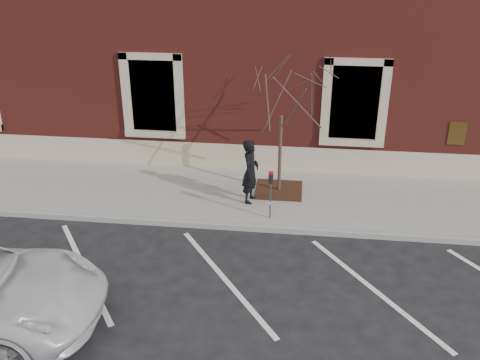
# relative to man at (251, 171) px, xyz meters

# --- Properties ---
(ground) EXTENTS (120.00, 120.00, 0.00)m
(ground) POSITION_rel_man_xyz_m (-0.20, -1.31, -1.04)
(ground) COLOR #28282B
(ground) RESTS_ON ground
(sidewalk_near) EXTENTS (40.00, 3.50, 0.15)m
(sidewalk_near) POSITION_rel_man_xyz_m (-0.20, 0.44, -0.97)
(sidewalk_near) COLOR #A6A49C
(sidewalk_near) RESTS_ON ground
(curb_near) EXTENTS (40.00, 0.12, 0.15)m
(curb_near) POSITION_rel_man_xyz_m (-0.20, -1.36, -0.97)
(curb_near) COLOR #9E9E99
(curb_near) RESTS_ON ground
(parking_stripes) EXTENTS (28.00, 4.40, 0.01)m
(parking_stripes) POSITION_rel_man_xyz_m (-0.20, -3.51, -1.04)
(parking_stripes) COLOR silver
(parking_stripes) RESTS_ON ground
(building_civic) EXTENTS (40.00, 8.62, 8.00)m
(building_civic) POSITION_rel_man_xyz_m (-0.20, 6.43, 2.95)
(building_civic) COLOR maroon
(building_civic) RESTS_ON ground
(man) EXTENTS (0.56, 0.73, 1.78)m
(man) POSITION_rel_man_xyz_m (0.00, 0.00, 0.00)
(man) COLOR black
(man) RESTS_ON sidewalk_near
(parking_meter) EXTENTS (0.12, 0.09, 1.31)m
(parking_meter) POSITION_rel_man_xyz_m (0.61, -0.91, 0.02)
(parking_meter) COLOR #595B60
(parking_meter) RESTS_ON sidewalk_near
(tree_grate) EXTENTS (1.33, 1.33, 0.03)m
(tree_grate) POSITION_rel_man_xyz_m (0.74, 0.75, -0.87)
(tree_grate) COLOR #412015
(tree_grate) RESTS_ON sidewalk_near
(sapling) EXTENTS (2.45, 2.45, 4.08)m
(sapling) POSITION_rel_man_xyz_m (0.74, 0.75, 1.96)
(sapling) COLOR #45332A
(sapling) RESTS_ON sidewalk_near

